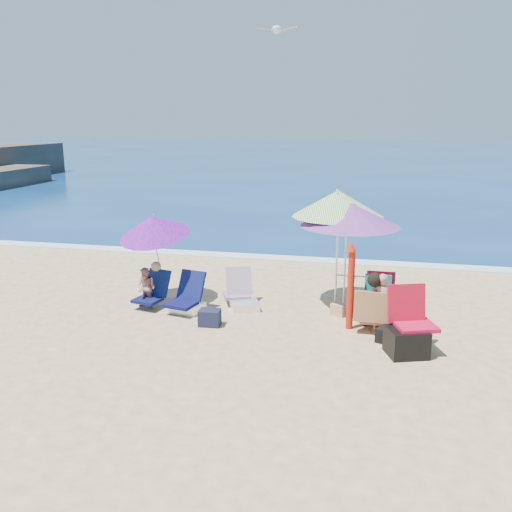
% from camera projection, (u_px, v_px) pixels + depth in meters
% --- Properties ---
extents(ground, '(120.00, 120.00, 0.00)m').
position_uv_depth(ground, '(261.00, 337.00, 8.84)').
color(ground, '#D8BC84').
rests_on(ground, ground).
extents(sea, '(120.00, 80.00, 0.12)m').
position_uv_depth(sea, '(360.00, 157.00, 51.46)').
color(sea, navy).
rests_on(sea, ground).
extents(foam, '(120.00, 0.50, 0.04)m').
position_uv_depth(foam, '(303.00, 259.00, 13.66)').
color(foam, white).
rests_on(foam, ground).
extents(umbrella_turquoise, '(2.23, 2.23, 2.04)m').
position_uv_depth(umbrella_turquoise, '(350.00, 215.00, 9.64)').
color(umbrella_turquoise, silver).
rests_on(umbrella_turquoise, ground).
extents(umbrella_striped, '(2.00, 2.00, 2.23)m').
position_uv_depth(umbrella_striped, '(338.00, 204.00, 9.88)').
color(umbrella_striped, white).
rests_on(umbrella_striped, ground).
extents(umbrella_blue, '(1.62, 1.66, 1.83)m').
position_uv_depth(umbrella_blue, '(153.00, 226.00, 10.17)').
color(umbrella_blue, white).
rests_on(umbrella_blue, ground).
extents(furled_umbrella, '(0.19, 0.19, 1.52)m').
position_uv_depth(furled_umbrella, '(351.00, 281.00, 9.02)').
color(furled_umbrella, red).
rests_on(furled_umbrella, ground).
extents(chair_navy, '(0.67, 0.79, 0.72)m').
position_uv_depth(chair_navy, '(187.00, 301.00, 10.00)').
color(chair_navy, '#0B0D3F').
rests_on(chair_navy, ground).
extents(chair_rainbow, '(0.84, 0.89, 0.69)m').
position_uv_depth(chair_rainbow, '(242.00, 297.00, 10.24)').
color(chair_rainbow, '#C34B44').
rests_on(chair_rainbow, ground).
extents(camp_chair_left, '(0.82, 0.78, 1.02)m').
position_uv_depth(camp_chair_left, '(408.00, 335.00, 8.15)').
color(camp_chair_left, red).
rests_on(camp_chair_left, ground).
extents(camp_chair_right, '(0.66, 0.61, 0.91)m').
position_uv_depth(camp_chair_right, '(378.00, 305.00, 9.41)').
color(camp_chair_right, '#AD0C2E').
rests_on(camp_chair_right, ground).
extents(person_center, '(0.70, 0.58, 1.01)m').
position_uv_depth(person_center, '(378.00, 304.00, 8.94)').
color(person_center, tan).
rests_on(person_center, ground).
extents(person_left, '(0.63, 0.73, 0.87)m').
position_uv_depth(person_left, '(148.00, 287.00, 10.15)').
color(person_left, '#AF7869').
rests_on(person_left, ground).
extents(bag_navy_a, '(0.38, 0.28, 0.28)m').
position_uv_depth(bag_navy_a, '(210.00, 318.00, 9.32)').
color(bag_navy_a, '#171A33').
rests_on(bag_navy_a, ground).
extents(bag_tan, '(0.30, 0.26, 0.21)m').
position_uv_depth(bag_tan, '(338.00, 310.00, 9.81)').
color(bag_tan, tan).
rests_on(bag_tan, ground).
extents(bag_navy_b, '(0.44, 0.40, 0.27)m').
position_uv_depth(bag_navy_b, '(370.00, 315.00, 9.44)').
color(bag_navy_b, '#1C203E').
rests_on(bag_navy_b, ground).
extents(bag_black_b, '(0.36, 0.31, 0.23)m').
position_uv_depth(bag_black_b, '(386.00, 336.00, 8.60)').
color(bag_black_b, black).
rests_on(bag_black_b, ground).
extents(seagull, '(0.79, 0.38, 0.14)m').
position_uv_depth(seagull, '(277.00, 30.00, 9.97)').
color(seagull, silver).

